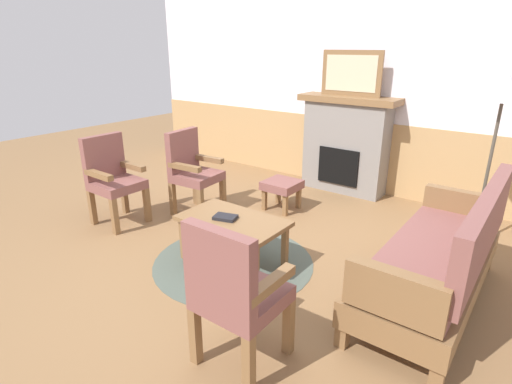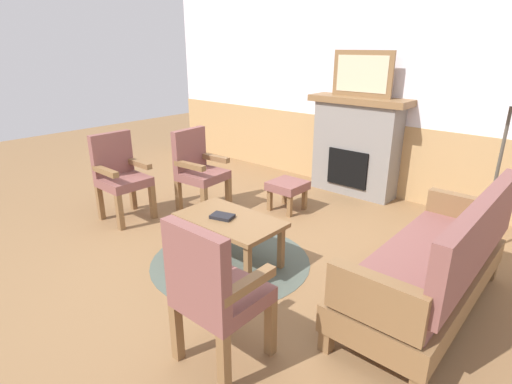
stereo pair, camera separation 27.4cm
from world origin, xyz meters
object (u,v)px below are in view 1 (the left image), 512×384
framed_picture (351,73)px  armchair_near_fireplace (192,169)px  fireplace (346,144)px  footstool (282,187)px  coffee_table (233,224)px  book_on_table (225,217)px  armchair_front_left (234,290)px  armchair_by_window_left (112,176)px  floor_lamp_by_couch (503,99)px  couch (438,259)px

framed_picture → armchair_near_fireplace: framed_picture is taller
fireplace → footstool: fireplace is taller
framed_picture → armchair_near_fireplace: (-1.10, -1.79, -1.02)m
armchair_near_fireplace → framed_picture: bearing=58.4°
coffee_table → armchair_near_fireplace: (-1.17, 0.65, 0.15)m
book_on_table → armchair_front_left: size_ratio=0.20×
armchair_by_window_left → floor_lamp_by_couch: bearing=27.9°
couch → book_on_table: 1.76m
coffee_table → armchair_by_window_left: bearing=-177.3°
book_on_table → armchair_by_window_left: size_ratio=0.20×
couch → armchair_near_fireplace: bearing=175.5°
coffee_table → book_on_table: book_on_table is taller
armchair_near_fireplace → book_on_table: bearing=-31.8°
fireplace → armchair_front_left: fireplace is taller
fireplace → coffee_table: bearing=-88.4°
armchair_front_left → floor_lamp_by_couch: floor_lamp_by_couch is taller
armchair_by_window_left → book_on_table: bearing=1.3°
framed_picture → armchair_near_fireplace: size_ratio=0.82×
coffee_table → floor_lamp_by_couch: 2.64m
footstool → couch: bearing=-24.6°
fireplace → armchair_front_left: bearing=-75.3°
couch → armchair_by_window_left: size_ratio=1.84×
armchair_near_fireplace → footstool: bearing=40.9°
fireplace → armchair_near_fireplace: size_ratio=1.33×
coffee_table → armchair_near_fireplace: 1.34m
fireplace → book_on_table: size_ratio=6.51×
footstool → floor_lamp_by_couch: size_ratio=0.24×
couch → floor_lamp_by_couch: size_ratio=1.07×
framed_picture → couch: size_ratio=0.44×
fireplace → coffee_table: size_ratio=1.35×
framed_picture → armchair_near_fireplace: 2.33m
framed_picture → armchair_by_window_left: (-1.59, -2.52, -1.02)m
fireplace → armchair_near_fireplace: (-1.10, -1.79, -0.11)m
book_on_table → fireplace: bearing=90.5°
coffee_table → footstool: coffee_table is taller
book_on_table → coffee_table: bearing=40.4°
fireplace → floor_lamp_by_couch: floor_lamp_by_couch is taller
fireplace → footstool: bearing=-105.0°
coffee_table → armchair_near_fireplace: size_ratio=0.98×
fireplace → armchair_front_left: 3.51m
armchair_near_fireplace → armchair_by_window_left: size_ratio=1.00×
couch → floor_lamp_by_couch: 1.66m
footstool → armchair_front_left: bearing=-62.8°
footstool → coffee_table: bearing=-75.0°
framed_picture → floor_lamp_by_couch: framed_picture is taller
couch → armchair_front_left: size_ratio=1.84×
couch → footstool: bearing=155.4°
armchair_near_fireplace → armchair_by_window_left: same height
armchair_near_fireplace → floor_lamp_by_couch: (2.88, 1.06, 0.91)m
fireplace → couch: 2.65m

